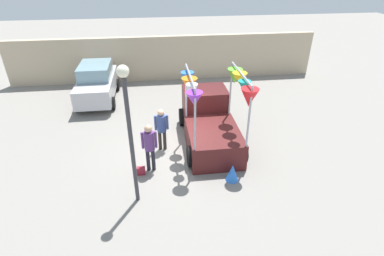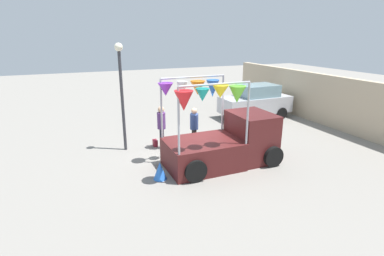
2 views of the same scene
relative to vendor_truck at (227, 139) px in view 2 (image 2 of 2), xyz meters
name	(u,v)px [view 2 (image 2 of 2)]	position (x,y,z in m)	size (l,w,h in m)	color
ground_plane	(197,153)	(-1.32, -0.63, -0.94)	(60.00, 60.00, 0.00)	gray
vendor_truck	(227,139)	(0.00, 0.00, 0.00)	(2.51, 4.19, 3.16)	#4C1919
parked_car	(256,101)	(-5.00, 4.65, 0.00)	(1.88, 4.00, 1.88)	#B7B7BC
person_customer	(161,123)	(-2.35, -1.77, 0.16)	(0.53, 0.34, 1.80)	black
person_vendor	(194,124)	(-1.90, -0.50, 0.10)	(0.53, 0.34, 1.72)	#2D2823
handbag	(155,143)	(-2.70, -1.97, -0.80)	(0.28, 0.16, 0.28)	maroon
street_lamp	(121,83)	(-2.79, -3.21, 1.82)	(0.32, 0.32, 4.28)	#333338
brick_boundary_wall	(344,104)	(-1.32, 7.26, 0.36)	(18.00, 0.36, 2.60)	tan
folded_kite_bundle_azure	(160,171)	(0.32, -2.67, -0.64)	(0.44, 0.44, 0.60)	blue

